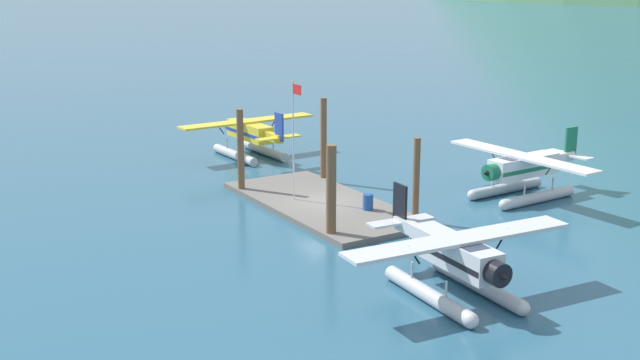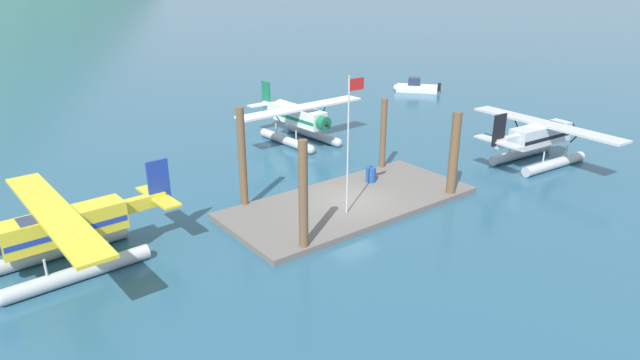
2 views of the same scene
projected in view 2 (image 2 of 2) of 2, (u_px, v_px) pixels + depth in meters
name	position (u px, v px, depth m)	size (l,w,h in m)	color
ground_plane	(350.00, 205.00, 28.62)	(1200.00, 1200.00, 0.00)	#285670
dock_platform	(350.00, 202.00, 28.57)	(13.58, 6.04, 0.30)	#66605B
piling_near_left	(303.00, 198.00, 22.87)	(0.41, 0.41, 5.17)	brown
piling_near_right	(454.00, 156.00, 28.74)	(0.51, 0.51, 4.82)	brown
piling_far_left	(242.00, 160.00, 27.19)	(0.40, 0.40, 5.43)	brown
piling_far_right	(383.00, 136.00, 32.73)	(0.36, 0.36, 4.59)	brown
flagpole	(350.00, 131.00, 25.50)	(0.95, 0.10, 6.88)	silver
fuel_drum	(371.00, 174.00, 30.87)	(0.62, 0.62, 0.88)	#1E4C99
seaplane_white_bow_right	(300.00, 121.00, 38.89)	(10.45, 7.98, 3.84)	#B7BABF
seaplane_yellow_port_fwd	(65.00, 234.00, 21.94)	(7.98, 10.45, 3.84)	#B7BABF
seaplane_silver_stbd_aft	(540.00, 140.00, 34.40)	(7.97, 10.47, 3.84)	#B7BABF
boat_white_open_east	(416.00, 87.00, 56.08)	(3.83, 4.20, 1.50)	silver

